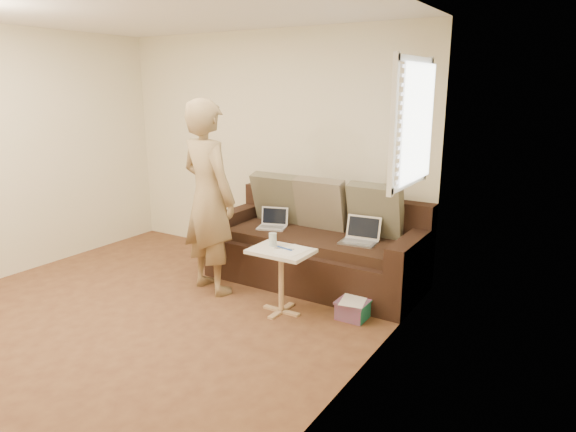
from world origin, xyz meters
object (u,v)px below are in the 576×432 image
(drinking_glass, at_px, (273,239))
(sofa, at_px, (315,243))
(side_table, at_px, (281,281))
(person, at_px, (209,198))
(laptop_silver, at_px, (358,243))
(striped_box, at_px, (353,309))
(laptop_white, at_px, (272,228))

(drinking_glass, bearing_deg, sofa, 88.28)
(side_table, relative_size, drinking_glass, 4.98)
(person, bearing_deg, laptop_silver, -138.49)
(side_table, xyz_separation_m, striped_box, (0.61, 0.24, -0.21))
(sofa, distance_m, striped_box, 0.97)
(person, relative_size, striped_box, 6.99)
(laptop_white, bearing_deg, side_table, -69.57)
(side_table, height_order, drinking_glass, drinking_glass)
(laptop_silver, height_order, side_table, laptop_silver)
(striped_box, bearing_deg, drinking_glass, -165.72)
(person, bearing_deg, sofa, -123.16)
(laptop_silver, height_order, striped_box, laptop_silver)
(drinking_glass, height_order, striped_box, drinking_glass)
(laptop_silver, xyz_separation_m, person, (-1.29, -0.67, 0.43))
(laptop_white, relative_size, striped_box, 1.07)
(laptop_white, bearing_deg, person, -131.63)
(drinking_glass, relative_size, striped_box, 0.44)
(sofa, relative_size, person, 1.16)
(laptop_white, bearing_deg, drinking_glass, -73.82)
(sofa, height_order, laptop_silver, sofa)
(side_table, bearing_deg, drinking_glass, 157.36)
(striped_box, bearing_deg, laptop_white, 156.91)
(drinking_glass, bearing_deg, person, 177.39)
(sofa, xyz_separation_m, drinking_glass, (-0.02, -0.76, 0.23))
(laptop_white, distance_m, drinking_glass, 0.86)
(laptop_white, xyz_separation_m, drinking_glass, (0.48, -0.70, 0.14))
(laptop_white, height_order, side_table, laptop_white)
(laptop_silver, bearing_deg, laptop_white, 174.55)
(sofa, bearing_deg, striped_box, -39.26)
(side_table, bearing_deg, striped_box, 21.19)
(side_table, xyz_separation_m, drinking_glass, (-0.12, 0.05, 0.36))
(striped_box, bearing_deg, person, -174.26)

